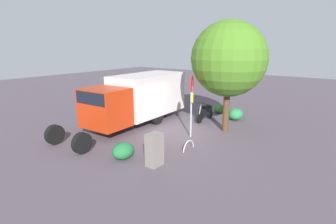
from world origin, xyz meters
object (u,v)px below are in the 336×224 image
at_px(utility_cabinet, 154,150).
at_px(bike_rack_hoop, 189,150).
at_px(motorcycle, 205,112).
at_px(stop_sign, 192,97).
at_px(street_tree, 229,59).
at_px(box_truck_near, 137,97).

bearing_deg(utility_cabinet, bike_rack_hoop, 175.03).
relative_size(motorcycle, stop_sign, 0.61).
height_order(stop_sign, utility_cabinet, stop_sign).
height_order(utility_cabinet, bike_rack_hoop, utility_cabinet).
xyz_separation_m(street_tree, utility_cabinet, (5.40, -0.32, -3.08)).
relative_size(box_truck_near, motorcycle, 4.65).
xyz_separation_m(motorcycle, street_tree, (1.14, 1.84, 3.19)).
bearing_deg(box_truck_near, stop_sign, 87.03).
height_order(street_tree, utility_cabinet, street_tree).
bearing_deg(street_tree, utility_cabinet, -3.37).
bearing_deg(motorcycle, box_truck_near, -43.92).
xyz_separation_m(box_truck_near, motorcycle, (-2.92, 2.75, -1.03)).
relative_size(stop_sign, street_tree, 0.53).
xyz_separation_m(stop_sign, street_tree, (-1.82, 0.97, 1.72)).
bearing_deg(stop_sign, street_tree, 151.97).
bearing_deg(street_tree, motorcycle, -121.88).
relative_size(box_truck_near, bike_rack_hoop, 9.91).
height_order(stop_sign, street_tree, street_tree).
distance_m(street_tree, utility_cabinet, 6.23).
distance_m(stop_sign, street_tree, 2.69).
relative_size(box_truck_near, street_tree, 1.51).
distance_m(street_tree, bike_rack_hoop, 4.98).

